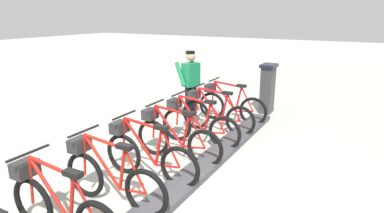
# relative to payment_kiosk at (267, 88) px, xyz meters

# --- Properties ---
(ground_plane) EXTENTS (60.00, 60.00, 0.00)m
(ground_plane) POSITION_rel_payment_kiosk_xyz_m (-0.05, 4.66, -0.67)
(ground_plane) COLOR #B5B7AB
(dock_rail_base) EXTENTS (0.44, 8.17, 0.10)m
(dock_rail_base) POSITION_rel_payment_kiosk_xyz_m (-0.05, 4.66, -0.62)
(dock_rail_base) COLOR #47474C
(dock_rail_base) RESTS_ON ground
(payment_kiosk) EXTENTS (0.36, 0.52, 1.28)m
(payment_kiosk) POSITION_rel_payment_kiosk_xyz_m (0.00, 0.00, 0.00)
(payment_kiosk) COLOR #38383D
(payment_kiosk) RESTS_ON ground
(bike_docked_0) EXTENTS (1.72, 0.54, 1.02)m
(bike_docked_0) POSITION_rel_payment_kiosk_xyz_m (0.57, 1.18, -0.24)
(bike_docked_0) COLOR black
(bike_docked_0) RESTS_ON ground
(bike_docked_1) EXTENTS (1.72, 0.54, 1.02)m
(bike_docked_1) POSITION_rel_payment_kiosk_xyz_m (0.57, 2.00, -0.24)
(bike_docked_1) COLOR black
(bike_docked_1) RESTS_ON ground
(bike_docked_2) EXTENTS (1.72, 0.54, 1.02)m
(bike_docked_2) POSITION_rel_payment_kiosk_xyz_m (0.57, 2.82, -0.24)
(bike_docked_2) COLOR black
(bike_docked_2) RESTS_ON ground
(bike_docked_3) EXTENTS (1.72, 0.54, 1.02)m
(bike_docked_3) POSITION_rel_payment_kiosk_xyz_m (0.57, 3.64, -0.24)
(bike_docked_3) COLOR black
(bike_docked_3) RESTS_ON ground
(bike_docked_4) EXTENTS (1.72, 0.54, 1.02)m
(bike_docked_4) POSITION_rel_payment_kiosk_xyz_m (0.57, 4.45, -0.24)
(bike_docked_4) COLOR black
(bike_docked_4) RESTS_ON ground
(bike_docked_5) EXTENTS (1.72, 0.54, 1.02)m
(bike_docked_5) POSITION_rel_payment_kiosk_xyz_m (0.57, 5.27, -0.24)
(bike_docked_5) COLOR black
(bike_docked_5) RESTS_ON ground
(bike_docked_6) EXTENTS (1.72, 0.54, 1.02)m
(bike_docked_6) POSITION_rel_payment_kiosk_xyz_m (0.57, 6.09, -0.24)
(bike_docked_6) COLOR black
(bike_docked_6) RESTS_ON ground
(worker_near_rack) EXTENTS (0.56, 0.68, 1.66)m
(worker_near_rack) POSITION_rel_payment_kiosk_xyz_m (1.51, 1.38, 0.24)
(worker_near_rack) COLOR white
(worker_near_rack) RESTS_ON ground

